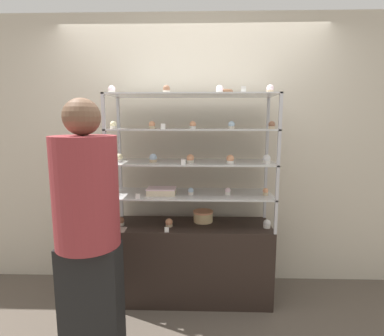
% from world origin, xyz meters
% --- Properties ---
extents(ground_plane, '(20.00, 20.00, 0.00)m').
position_xyz_m(ground_plane, '(0.00, 0.00, 0.00)').
color(ground_plane, brown).
extents(back_wall, '(8.00, 0.05, 2.60)m').
position_xyz_m(back_wall, '(0.00, 0.37, 1.30)').
color(back_wall, beige).
rests_on(back_wall, ground_plane).
extents(display_base, '(1.40, 0.45, 0.70)m').
position_xyz_m(display_base, '(0.00, 0.00, 0.35)').
color(display_base, black).
rests_on(display_base, ground_plane).
extents(display_riser_lower, '(1.40, 0.45, 0.28)m').
position_xyz_m(display_riser_lower, '(0.00, 0.00, 0.96)').
color(display_riser_lower, '#B7B7BC').
rests_on(display_riser_lower, display_base).
extents(display_riser_middle, '(1.40, 0.45, 0.28)m').
position_xyz_m(display_riser_middle, '(0.00, 0.00, 1.25)').
color(display_riser_middle, '#B7B7BC').
rests_on(display_riser_middle, display_riser_lower).
extents(display_riser_upper, '(1.40, 0.45, 0.28)m').
position_xyz_m(display_riser_upper, '(0.00, 0.00, 1.53)').
color(display_riser_upper, '#B7B7BC').
rests_on(display_riser_upper, display_riser_middle).
extents(display_riser_top, '(1.40, 0.45, 0.28)m').
position_xyz_m(display_riser_top, '(0.00, 0.00, 1.81)').
color(display_riser_top, '#B7B7BC').
rests_on(display_riser_top, display_riser_upper).
extents(layer_cake_centerpiece, '(0.18, 0.18, 0.10)m').
position_xyz_m(layer_cake_centerpiece, '(0.10, 0.08, 0.75)').
color(layer_cake_centerpiece, '#DBBC84').
rests_on(layer_cake_centerpiece, display_base).
extents(sheet_cake_frosted, '(0.25, 0.16, 0.06)m').
position_xyz_m(sheet_cake_frosted, '(-0.26, -0.05, 1.01)').
color(sheet_cake_frosted, beige).
rests_on(sheet_cake_frosted, display_riser_lower).
extents(cupcake_0, '(0.06, 0.06, 0.07)m').
position_xyz_m(cupcake_0, '(-0.63, -0.04, 0.73)').
color(cupcake_0, beige).
rests_on(cupcake_0, display_base).
extents(cupcake_1, '(0.06, 0.06, 0.07)m').
position_xyz_m(cupcake_1, '(-0.20, -0.06, 0.73)').
color(cupcake_1, '#CCB28C').
rests_on(cupcake_1, display_base).
extents(cupcake_2, '(0.06, 0.06, 0.07)m').
position_xyz_m(cupcake_2, '(0.65, -0.07, 0.73)').
color(cupcake_2, white).
rests_on(cupcake_2, display_base).
extents(price_tag_0, '(0.04, 0.00, 0.04)m').
position_xyz_m(price_tag_0, '(-0.20, -0.21, 0.72)').
color(price_tag_0, white).
rests_on(price_tag_0, display_base).
extents(cupcake_3, '(0.05, 0.05, 0.06)m').
position_xyz_m(cupcake_3, '(-0.66, -0.07, 1.01)').
color(cupcake_3, white).
rests_on(cupcake_3, display_riser_lower).
extents(cupcake_4, '(0.05, 0.05, 0.06)m').
position_xyz_m(cupcake_4, '(-0.01, -0.05, 1.01)').
color(cupcake_4, white).
rests_on(cupcake_4, display_riser_lower).
extents(cupcake_5, '(0.05, 0.05, 0.06)m').
position_xyz_m(cupcake_5, '(0.31, -0.04, 1.01)').
color(cupcake_5, white).
rests_on(cupcake_5, display_riser_lower).
extents(cupcake_6, '(0.05, 0.05, 0.06)m').
position_xyz_m(cupcake_6, '(0.63, -0.05, 1.01)').
color(cupcake_6, '#CCB28C').
rests_on(cupcake_6, display_riser_lower).
extents(price_tag_1, '(0.04, 0.00, 0.04)m').
position_xyz_m(price_tag_1, '(-0.44, -0.21, 1.00)').
color(price_tag_1, white).
rests_on(price_tag_1, display_riser_lower).
extents(cupcake_7, '(0.06, 0.06, 0.07)m').
position_xyz_m(cupcake_7, '(-0.62, -0.04, 1.30)').
color(cupcake_7, white).
rests_on(cupcake_7, display_riser_middle).
extents(cupcake_8, '(0.06, 0.06, 0.07)m').
position_xyz_m(cupcake_8, '(-0.33, -0.04, 1.30)').
color(cupcake_8, '#CCB28C').
rests_on(cupcake_8, display_riser_middle).
extents(cupcake_9, '(0.06, 0.06, 0.07)m').
position_xyz_m(cupcake_9, '(-0.01, -0.08, 1.30)').
color(cupcake_9, beige).
rests_on(cupcake_9, display_riser_middle).
extents(cupcake_10, '(0.06, 0.06, 0.07)m').
position_xyz_m(cupcake_10, '(0.32, -0.11, 1.30)').
color(cupcake_10, white).
rests_on(cupcake_10, display_riser_middle).
extents(cupcake_11, '(0.06, 0.06, 0.07)m').
position_xyz_m(cupcake_11, '(0.62, -0.08, 1.30)').
color(cupcake_11, white).
rests_on(cupcake_11, display_riser_middle).
extents(price_tag_2, '(0.04, 0.00, 0.04)m').
position_xyz_m(price_tag_2, '(-0.06, -0.21, 1.29)').
color(price_tag_2, white).
rests_on(price_tag_2, display_riser_middle).
extents(cupcake_12, '(0.05, 0.05, 0.06)m').
position_xyz_m(cupcake_12, '(-0.65, -0.10, 1.58)').
color(cupcake_12, beige).
rests_on(cupcake_12, display_riser_upper).
extents(cupcake_13, '(0.05, 0.05, 0.06)m').
position_xyz_m(cupcake_13, '(-0.33, -0.07, 1.58)').
color(cupcake_13, '#CCB28C').
rests_on(cupcake_13, display_riser_upper).
extents(cupcake_14, '(0.05, 0.05, 0.06)m').
position_xyz_m(cupcake_14, '(0.01, -0.07, 1.58)').
color(cupcake_14, white).
rests_on(cupcake_14, display_riser_upper).
extents(cupcake_15, '(0.05, 0.05, 0.06)m').
position_xyz_m(cupcake_15, '(0.33, -0.06, 1.58)').
color(cupcake_15, beige).
rests_on(cupcake_15, display_riser_upper).
extents(cupcake_16, '(0.05, 0.05, 0.06)m').
position_xyz_m(cupcake_16, '(0.65, -0.10, 1.58)').
color(cupcake_16, '#CCB28C').
rests_on(cupcake_16, display_riser_upper).
extents(price_tag_3, '(0.04, 0.00, 0.04)m').
position_xyz_m(price_tag_3, '(-0.22, -0.21, 1.57)').
color(price_tag_3, white).
rests_on(price_tag_3, display_riser_upper).
extents(cupcake_17, '(0.06, 0.06, 0.07)m').
position_xyz_m(cupcake_17, '(-0.65, -0.08, 1.86)').
color(cupcake_17, white).
rests_on(cupcake_17, display_riser_top).
extents(cupcake_18, '(0.06, 0.06, 0.07)m').
position_xyz_m(cupcake_18, '(-0.20, -0.09, 1.86)').
color(cupcake_18, beige).
rests_on(cupcake_18, display_riser_top).
extents(cupcake_19, '(0.06, 0.06, 0.07)m').
position_xyz_m(cupcake_19, '(0.23, -0.07, 1.86)').
color(cupcake_19, white).
rests_on(cupcake_19, display_riser_top).
extents(cupcake_20, '(0.06, 0.06, 0.07)m').
position_xyz_m(cupcake_20, '(0.63, -0.09, 1.86)').
color(cupcake_20, '#CCB28C').
rests_on(cupcake_20, display_riser_top).
extents(price_tag_4, '(0.04, 0.00, 0.04)m').
position_xyz_m(price_tag_4, '(0.40, -0.21, 1.85)').
color(price_tag_4, white).
rests_on(price_tag_4, display_riser_top).
extents(donut_glazed, '(0.14, 0.14, 0.04)m').
position_xyz_m(donut_glazed, '(0.28, 0.03, 1.85)').
color(donut_glazed, brown).
rests_on(donut_glazed, display_riser_top).
extents(customer_figure, '(0.41, 0.41, 1.75)m').
position_xyz_m(customer_figure, '(-0.65, -0.74, 0.94)').
color(customer_figure, black).
rests_on(customer_figure, ground_plane).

